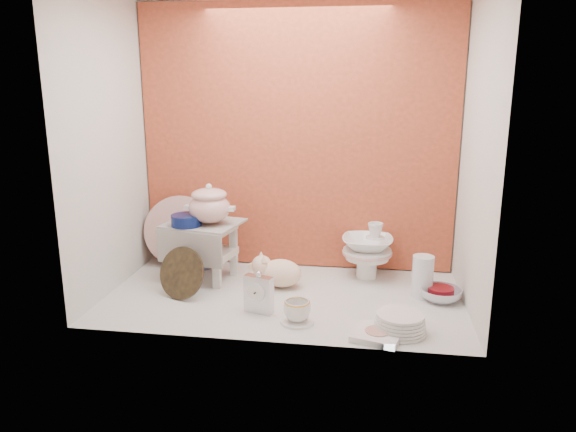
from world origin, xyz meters
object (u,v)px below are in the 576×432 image
mantel_clock (259,292)px  gold_rim_teacup (297,311)px  crystal_bowl (441,294)px  dinner_plate_stack (400,323)px  porcelain_tower (367,250)px  blue_white_vase (203,249)px  plush_pig (281,273)px  step_stool (205,251)px  soup_tureen (209,204)px  floral_platter (180,231)px

mantel_clock → gold_rim_teacup: (0.19, -0.09, -0.04)m
mantel_clock → crystal_bowl: 0.92m
dinner_plate_stack → porcelain_tower: bearing=102.8°
gold_rim_teacup → crystal_bowl: size_ratio=0.59×
mantel_clock → crystal_bowl: mantel_clock is taller
blue_white_vase → mantel_clock: 0.74m
crystal_bowl → dinner_plate_stack: bearing=-119.5°
plush_pig → step_stool: bearing=-167.3°
step_stool → soup_tureen: size_ratio=1.45×
gold_rim_teacup → crystal_bowl: (0.68, 0.36, -0.03)m
plush_pig → floral_platter: bearing=179.1°
gold_rim_teacup → soup_tureen: bearing=139.1°
mantel_clock → gold_rim_teacup: bearing=-6.8°
plush_pig → gold_rim_teacup: (0.14, -0.42, -0.02)m
dinner_plate_stack → crystal_bowl: bearing=60.5°
soup_tureen → porcelain_tower: size_ratio=0.82×
step_stool → mantel_clock: 0.56m
plush_pig → porcelain_tower: porcelain_tower is taller
plush_pig → porcelain_tower: 0.51m
gold_rim_teacup → porcelain_tower: size_ratio=0.38×
mantel_clock → dinner_plate_stack: mantel_clock is taller
mantel_clock → crystal_bowl: (0.87, 0.27, -0.07)m
gold_rim_teacup → plush_pig: bearing=108.8°
plush_pig → crystal_bowl: 0.82m
step_stool → gold_rim_teacup: (0.58, -0.49, -0.10)m
soup_tureen → plush_pig: 0.53m
step_stool → porcelain_tower: bearing=20.7°
floral_platter → step_stool: bearing=-44.5°
mantel_clock → gold_rim_teacup: size_ratio=1.66×
step_stool → gold_rim_teacup: bearing=-28.7°
gold_rim_teacup → porcelain_tower: 0.71m
step_stool → plush_pig: (0.44, -0.08, -0.08)m
blue_white_vase → crystal_bowl: (1.33, -0.31, -0.08)m
blue_white_vase → gold_rim_teacup: (0.65, -0.67, -0.05)m
step_stool → gold_rim_teacup: size_ratio=3.13×
plush_pig → soup_tureen: bearing=-164.5°
step_stool → gold_rim_teacup: step_stool is taller
porcelain_tower → step_stool: bearing=-170.8°
blue_white_vase → crystal_bowl: bearing=-13.1°
soup_tureen → crystal_bowl: size_ratio=1.28×
soup_tureen → mantel_clock: 0.61m
step_stool → floral_platter: 0.30m
plush_pig → dinner_plate_stack: size_ratio=1.21×
mantel_clock → crystal_bowl: size_ratio=0.98×
soup_tureen → crystal_bowl: (1.21, -0.10, -0.40)m
plush_pig → dinner_plate_stack: bearing=-14.1°
floral_platter → gold_rim_teacup: floral_platter is taller
blue_white_vase → plush_pig: size_ratio=0.81×
mantel_clock → plush_pig: 0.33m
mantel_clock → plush_pig: bearing=97.7°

